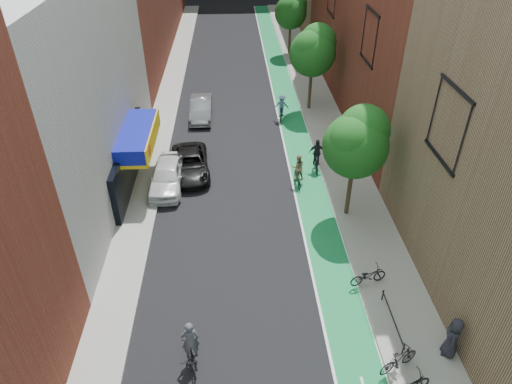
{
  "coord_description": "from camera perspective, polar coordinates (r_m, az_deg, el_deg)",
  "views": [
    {
      "loc": [
        -0.52,
        -9.94,
        15.6
      ],
      "look_at": [
        0.58,
        10.33,
        1.5
      ],
      "focal_mm": 32.0,
      "sensor_mm": 36.0,
      "label": 1
    }
  ],
  "objects": [
    {
      "name": "ground",
      "position": [
        18.5,
        -0.06,
        -22.69
      ],
      "size": [
        160.0,
        160.0,
        0.0
      ],
      "primitive_type": "plane",
      "color": "black",
      "rests_on": "ground"
    },
    {
      "name": "bike_lane",
      "position": [
        39.43,
        3.81,
        11.41
      ],
      "size": [
        2.0,
        68.0,
        0.01
      ],
      "primitive_type": "cube",
      "color": "#15793B",
      "rests_on": "ground"
    },
    {
      "name": "sidewalk_left",
      "position": [
        39.53,
        -11.03,
        11.01
      ],
      "size": [
        2.0,
        68.0,
        0.15
      ],
      "primitive_type": "cube",
      "color": "gray",
      "rests_on": "ground"
    },
    {
      "name": "sidewalk_right",
      "position": [
        39.77,
        7.46,
        11.51
      ],
      "size": [
        3.0,
        68.0,
        0.15
      ],
      "primitive_type": "cube",
      "color": "gray",
      "rests_on": "ground"
    },
    {
      "name": "building_left_white",
      "position": [
        27.83,
        -25.52,
        11.24
      ],
      "size": [
        8.0,
        20.0,
        12.0
      ],
      "primitive_type": "cube",
      "color": "silver",
      "rests_on": "ground"
    },
    {
      "name": "tree_near",
      "position": [
        23.58,
        12.51,
        6.26
      ],
      "size": [
        3.4,
        3.36,
        6.42
      ],
      "color": "#332619",
      "rests_on": "ground"
    },
    {
      "name": "tree_mid",
      "position": [
        36.13,
        7.19,
        17.28
      ],
      "size": [
        3.55,
        3.53,
        6.74
      ],
      "color": "#332619",
      "rests_on": "ground"
    },
    {
      "name": "tree_far",
      "position": [
        49.61,
        4.43,
        21.76
      ],
      "size": [
        3.3,
        3.25,
        6.21
      ],
      "color": "#332619",
      "rests_on": "ground"
    },
    {
      "name": "parked_car_white",
      "position": [
        27.89,
        -11.04,
        2.03
      ],
      "size": [
        2.06,
        4.8,
        1.62
      ],
      "primitive_type": "imported",
      "rotation": [
        0.0,
        0.0,
        -0.03
      ],
      "color": "white",
      "rests_on": "ground"
    },
    {
      "name": "parked_car_black",
      "position": [
        29.06,
        -8.24,
        3.53
      ],
      "size": [
        2.79,
        5.17,
        1.38
      ],
      "primitive_type": "imported",
      "rotation": [
        0.0,
        0.0,
        0.1
      ],
      "color": "black",
      "rests_on": "ground"
    },
    {
      "name": "parked_car_silver",
      "position": [
        36.22,
        -6.87,
        10.34
      ],
      "size": [
        1.62,
        4.61,
        1.52
      ],
      "primitive_type": "imported",
      "rotation": [
        0.0,
        0.0,
        -0.0
      ],
      "color": "gray",
      "rests_on": "ground"
    },
    {
      "name": "cyclist_lead",
      "position": [
        18.52,
        -8.12,
        -18.96
      ],
      "size": [
        0.92,
        1.81,
        2.22
      ],
      "rotation": [
        0.0,
        0.0,
        3.33
      ],
      "color": "black",
      "rests_on": "ground"
    },
    {
      "name": "cyclist_lane_near",
      "position": [
        27.75,
        5.24,
        2.45
      ],
      "size": [
        0.84,
        1.81,
        1.98
      ],
      "rotation": [
        0.0,
        0.0,
        3.21
      ],
      "color": "black",
      "rests_on": "ground"
    },
    {
      "name": "cyclist_lane_mid",
      "position": [
        29.33,
        7.6,
        4.13
      ],
      "size": [
        1.07,
        1.88,
        2.12
      ],
      "rotation": [
        0.0,
        0.0,
        3.04
      ],
      "color": "black",
      "rests_on": "ground"
    },
    {
      "name": "cyclist_lane_far",
      "position": [
        35.62,
        3.22,
        10.33
      ],
      "size": [
        1.18,
        1.89,
        2.03
      ],
      "rotation": [
        0.0,
        0.0,
        2.95
      ],
      "color": "black",
      "rests_on": "ground"
    },
    {
      "name": "parked_bike_near",
      "position": [
        21.72,
        13.86,
        -10.12
      ],
      "size": [
        1.87,
        1.03,
        0.93
      ],
      "primitive_type": "imported",
      "rotation": [
        0.0,
        0.0,
        1.81
      ],
      "color": "black",
      "rests_on": "sidewalk_right"
    },
    {
      "name": "parked_bike_mid",
      "position": [
        18.98,
        17.43,
        -19.36
      ],
      "size": [
        1.83,
        1.2,
        1.07
      ],
      "primitive_type": "imported",
      "rotation": [
        0.0,
        0.0,
        2.0
      ],
      "color": "black",
      "rests_on": "sidewalk_right"
    },
    {
      "name": "pedestrian",
      "position": [
        19.77,
        23.37,
        -16.34
      ],
      "size": [
        0.91,
        1.08,
        1.88
      ],
      "primitive_type": "imported",
      "rotation": [
        0.0,
        0.0,
        -1.98
      ],
      "color": "#222129",
      "rests_on": "sidewalk_right"
    }
  ]
}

